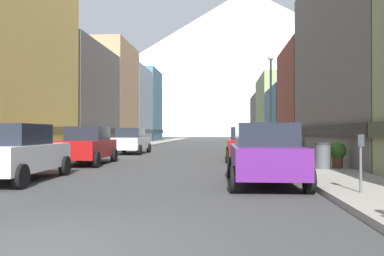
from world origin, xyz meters
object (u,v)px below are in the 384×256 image
car_left_0 (16,152)px  car_right_0 (264,154)px  parking_meter_near (361,155)px  potted_plant_2 (295,145)px  car_left_2 (131,141)px  trash_bin_right (323,156)px  car_left_1 (87,145)px  potted_plant_1 (337,153)px  streetlamp_right (271,89)px  potted_plant_0 (2,154)px  car_right_1 (246,144)px

car_left_0 → car_right_0: (7.60, -0.15, 0.00)m
parking_meter_near → potted_plant_2: bearing=85.3°
car_left_2 → trash_bin_right: bearing=-49.4°
car_left_1 → potted_plant_1: car_left_1 is taller
car_left_0 → car_left_2: bearing=90.0°
parking_meter_near → car_left_0: bearing=165.9°
car_left_1 → streetlamp_right: bearing=27.4°
car_right_0 → potted_plant_0: 11.84m
car_left_1 → streetlamp_right: (9.15, 4.75, 3.09)m
car_left_1 → car_left_0: bearing=-89.9°
car_left_0 → parking_meter_near: size_ratio=3.37×
car_right_1 → parking_meter_near: size_ratio=3.31×
streetlamp_right → parking_meter_near: bearing=-88.3°
car_left_1 → parking_meter_near: 12.96m
car_left_2 → car_right_1: size_ratio=1.00×
parking_meter_near → potted_plant_0: (-12.75, 7.09, -0.44)m
car_left_2 → potted_plant_2: 11.09m
car_left_2 → potted_plant_2: size_ratio=4.35×
trash_bin_right → potted_plant_0: (-13.35, 1.28, -0.07)m
parking_meter_near → streetlamp_right: size_ratio=0.23×
parking_meter_near → trash_bin_right: bearing=84.1°
car_right_0 → parking_meter_near: size_ratio=3.32×
car_left_0 → car_right_0: same height
potted_plant_2 → car_right_1: bearing=-131.9°
potted_plant_2 → car_left_1: bearing=-149.4°
car_left_0 → streetlamp_right: bearing=50.5°
potted_plant_1 → potted_plant_2: potted_plant_2 is taller
parking_meter_near → streetlamp_right: 13.84m
car_left_1 → potted_plant_1: 11.10m
potted_plant_2 → streetlamp_right: 4.02m
car_left_0 → car_right_0: 7.60m
trash_bin_right → potted_plant_1: size_ratio=0.98×
car_left_2 → potted_plant_1: bearing=-46.6°
car_right_1 → potted_plant_1: car_right_1 is taller
trash_bin_right → potted_plant_2: size_ratio=0.97×
car_right_1 → potted_plant_0: size_ratio=5.21×
potted_plant_0 → potted_plant_1: 14.03m
car_right_0 → streetlamp_right: streetlamp_right is taller
car_right_0 → parking_meter_near: (1.95, -2.25, 0.11)m
trash_bin_right → car_left_2: bearing=130.6°
car_left_0 → potted_plant_2: size_ratio=4.42×
car_left_0 → car_left_2: (-0.00, 15.25, 0.00)m
car_left_1 → potted_plant_0: bearing=-152.5°
trash_bin_right → potted_plant_1: 0.78m
car_right_0 → car_left_0: bearing=178.9°
car_left_1 → potted_plant_1: bearing=-13.2°
potted_plant_2 → potted_plant_1: bearing=-90.0°
car_right_0 → potted_plant_2: size_ratio=4.37×
car_left_1 → streetlamp_right: 10.76m
streetlamp_right → trash_bin_right: bearing=-82.6°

